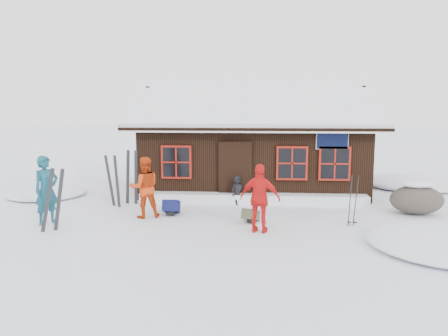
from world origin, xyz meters
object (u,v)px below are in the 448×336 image
(skier_orange_left, at_px, (145,187))
(backpack_olive, at_px, (251,217))
(skier_teal, at_px, (46,190))
(skier_orange_right, at_px, (260,198))
(boulder, at_px, (417,199))
(ski_poles, at_px, (353,201))
(skier_crouched, at_px, (237,190))
(backpack_blue, at_px, (171,209))
(ski_pair_left, at_px, (53,200))

(skier_orange_left, distance_m, backpack_olive, 3.21)
(skier_orange_left, bearing_deg, skier_teal, -1.59)
(skier_orange_right, height_order, boulder, skier_orange_right)
(skier_teal, distance_m, boulder, 10.79)
(ski_poles, bearing_deg, skier_crouched, 144.49)
(ski_poles, bearing_deg, backpack_olive, 177.41)
(skier_teal, relative_size, skier_orange_right, 1.06)
(skier_orange_right, relative_size, skier_crouched, 1.87)
(boulder, height_order, backpack_blue, boulder)
(boulder, distance_m, ski_poles, 2.64)
(backpack_olive, bearing_deg, boulder, 32.11)
(skier_orange_right, height_order, ski_poles, skier_orange_right)
(skier_teal, bearing_deg, ski_poles, -52.53)
(ski_pair_left, bearing_deg, backpack_blue, 25.07)
(backpack_olive, bearing_deg, skier_teal, -156.69)
(skier_crouched, bearing_deg, boulder, -50.77)
(skier_orange_right, xyz_separation_m, ski_poles, (2.53, 0.86, -0.22))
(boulder, xyz_separation_m, ski_pair_left, (-10.11, -2.55, 0.35))
(skier_teal, xyz_separation_m, ski_poles, (8.40, 0.45, -0.27))
(ski_poles, distance_m, backpack_olive, 2.83)
(skier_orange_right, distance_m, ski_poles, 2.69)
(skier_teal, relative_size, ski_poles, 1.33)
(skier_teal, xyz_separation_m, skier_orange_left, (2.52, 0.88, -0.06))
(skier_orange_right, relative_size, ski_pair_left, 1.05)
(ski_pair_left, bearing_deg, skier_orange_right, -7.60)
(ski_pair_left, xyz_separation_m, backpack_olive, (5.12, 1.25, -0.67))
(ski_pair_left, bearing_deg, backpack_olive, 3.31)
(skier_crouched, relative_size, backpack_blue, 1.54)
(skier_orange_right, bearing_deg, ski_pair_left, 16.28)
(ski_poles, bearing_deg, skier_orange_right, -161.25)
(skier_teal, relative_size, skier_orange_left, 1.06)
(skier_orange_left, bearing_deg, skier_orange_right, 138.06)
(boulder, bearing_deg, backpack_olive, -165.34)
(skier_crouched, bearing_deg, backpack_olive, -119.20)
(skier_teal, bearing_deg, skier_orange_right, -59.59)
(skier_orange_right, xyz_separation_m, boulder, (4.75, 2.29, -0.43))
(skier_teal, height_order, backpack_olive, skier_teal)
(skier_crouched, relative_size, backpack_olive, 1.83)
(skier_crouched, height_order, backpack_olive, skier_crouched)
(ski_pair_left, bearing_deg, boulder, 3.80)
(skier_orange_right, relative_size, ski_poles, 1.25)
(skier_orange_left, relative_size, ski_pair_left, 1.05)
(skier_crouched, bearing_deg, skier_orange_right, -118.69)
(backpack_olive, bearing_deg, ski_pair_left, -148.88)
(skier_orange_right, distance_m, backpack_blue, 3.21)
(ski_pair_left, relative_size, backpack_olive, 3.28)
(skier_teal, relative_size, backpack_blue, 3.06)
(skier_orange_right, bearing_deg, backpack_olive, -62.58)
(ski_poles, relative_size, backpack_blue, 2.31)
(skier_crouched, height_order, ski_poles, ski_poles)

